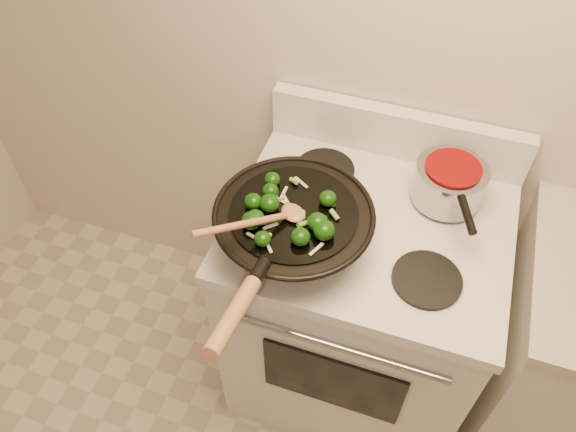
% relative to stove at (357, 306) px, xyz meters
% --- Properties ---
extents(stove, '(0.78, 0.67, 1.08)m').
position_rel_stove_xyz_m(stove, '(0.00, 0.00, 0.00)').
color(stove, silver).
rests_on(stove, ground).
extents(wok, '(0.42, 0.69, 0.26)m').
position_rel_stove_xyz_m(wok, '(-0.18, -0.16, 0.53)').
color(wok, black).
rests_on(wok, stove).
extents(stirfry, '(0.25, 0.26, 0.05)m').
position_rel_stove_xyz_m(stirfry, '(-0.19, -0.18, 0.61)').
color(stirfry, '#0E3508').
rests_on(stirfry, wok).
extents(wooden_spoon, '(0.21, 0.27, 0.13)m').
position_rel_stove_xyz_m(wooden_spoon, '(-0.22, -0.23, 0.63)').
color(wooden_spoon, '#A0693F').
rests_on(wooden_spoon, wok).
extents(saucepan, '(0.20, 0.31, 0.12)m').
position_rel_stove_xyz_m(saucepan, '(0.18, 0.15, 0.52)').
color(saucepan, '#96989E').
rests_on(saucepan, stove).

